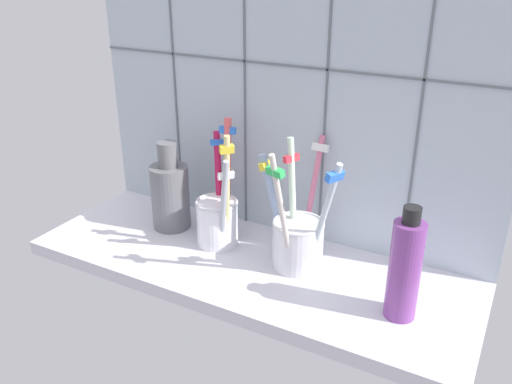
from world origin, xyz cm
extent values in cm
cube|color=silver|center=(0.00, 0.00, 1.00)|extent=(64.00, 22.00, 2.00)
cube|color=#B2C1CC|center=(0.00, 12.00, 22.50)|extent=(64.00, 2.00, 45.00)
cube|color=slate|center=(-19.20, 10.90, 22.50)|extent=(0.30, 0.20, 45.00)
cube|color=slate|center=(-6.40, 10.90, 22.50)|extent=(0.30, 0.20, 45.00)
cube|color=slate|center=(6.40, 10.90, 22.50)|extent=(0.30, 0.20, 45.00)
cube|color=slate|center=(19.20, 10.90, 22.50)|extent=(0.30, 0.20, 45.00)
cube|color=slate|center=(0.00, 10.90, 27.99)|extent=(64.00, 0.20, 0.30)
cylinder|color=white|center=(-6.61, 2.59, 5.40)|extent=(6.22, 6.22, 6.81)
torus|color=silver|center=(-6.61, 2.59, 8.81)|extent=(6.41, 6.41, 0.50)
cylinder|color=#BC194A|center=(-8.03, 5.53, 10.21)|extent=(3.86, 4.94, 15.89)
cube|color=blue|center=(-8.97, 6.88, 16.40)|extent=(2.35, 2.11, 1.14)
cylinder|color=#AFB5BE|center=(-3.79, 0.23, 9.87)|extent=(4.03, 3.67, 15.14)
cube|color=white|center=(-2.87, -0.58, 14.96)|extent=(2.08, 2.22, 1.00)
cylinder|color=#EF5A5A|center=(-6.52, 5.51, 11.50)|extent=(1.61, 3.09, 18.31)
cube|color=blue|center=(-6.65, 6.22, 18.84)|extent=(2.55, 1.20, 1.07)
cylinder|color=#E6D787|center=(-3.88, 1.11, 11.29)|extent=(2.38, 2.35, 17.87)
cube|color=yellow|center=(-3.43, 0.67, 18.25)|extent=(2.05, 2.07, 1.16)
cylinder|color=white|center=(6.61, 2.59, 5.33)|extent=(7.08, 7.08, 6.65)
torus|color=silver|center=(6.61, 2.59, 8.65)|extent=(7.23, 7.23, 0.50)
cylinder|color=#8DA3C6|center=(2.58, 3.50, 9.78)|extent=(5.42, 1.40, 15.05)
cube|color=yellow|center=(0.92, 3.62, 15.72)|extent=(1.23, 2.23, 1.23)
cylinder|color=beige|center=(6.27, -1.76, 11.47)|extent=(2.23, 5.16, 18.32)
cube|color=green|center=(5.81, -3.25, 18.16)|extent=(2.68, 1.76, 1.14)
cylinder|color=silver|center=(10.57, 1.17, 10.86)|extent=(5.52, 3.31, 17.15)
cube|color=blue|center=(12.26, 0.33, 17.68)|extent=(2.09, 2.67, 1.36)
cylinder|color=pink|center=(6.29, 7.74, 10.68)|extent=(1.26, 5.92, 16.81)
cube|color=white|center=(6.44, 9.68, 17.33)|extent=(2.47, 1.20, 1.23)
cylinder|color=silver|center=(5.11, 3.71, 11.27)|extent=(2.61, 1.82, 17.82)
cube|color=#E5333F|center=(4.64, 3.93, 17.32)|extent=(1.69, 2.44, 0.97)
cylinder|color=slate|center=(-15.98, 3.72, 7.14)|extent=(6.01, 6.01, 10.27)
cylinder|color=slate|center=(-15.98, 3.72, 14.24)|extent=(3.03, 3.03, 3.93)
cylinder|color=#7F3E8F|center=(22.24, -1.82, 8.30)|extent=(3.82, 3.82, 12.60)
cylinder|color=black|center=(22.24, -1.82, 15.60)|extent=(2.10, 2.10, 2.00)
camera|label=1|loc=(32.36, -56.96, 42.58)|focal=37.53mm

